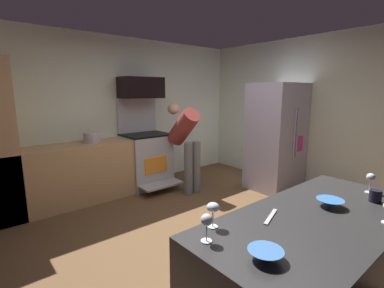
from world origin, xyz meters
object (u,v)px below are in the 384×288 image
object	(u,v)px
person_cook	(186,139)
wine_glass_extra	(213,209)
microwave	(141,88)
wine_glass_near	(207,222)
refrigerator	(276,137)
mixing_bowl_small	(265,255)
mug_coffee	(375,196)
stock_pot	(92,138)
oven_range	(146,158)
wine_glass_far	(371,179)
mixing_bowl_large	(330,203)

from	to	relation	value
person_cook	wine_glass_extra	bearing A→B (deg)	-125.52
microwave	wine_glass_near	world-z (taller)	microwave
person_cook	wine_glass_near	size ratio (longest dim) A/B	9.52
microwave	refrigerator	bearing A→B (deg)	-43.63
mixing_bowl_small	wine_glass_extra	world-z (taller)	wine_glass_extra
mug_coffee	stock_pot	xyz separation A→B (m)	(-0.72, 3.63, 0.04)
oven_range	stock_pot	xyz separation A→B (m)	(-0.94, 0.01, 0.47)
refrigerator	microwave	bearing A→B (deg)	136.37
wine_glass_far	mixing_bowl_large	bearing A→B (deg)	171.64
oven_range	microwave	world-z (taller)	microwave
wine_glass_near	wine_glass_extra	xyz separation A→B (m)	(0.14, 0.09, 0.00)
refrigerator	mug_coffee	bearing A→B (deg)	-132.45
mixing_bowl_large	wine_glass_far	bearing A→B (deg)	-8.36
mixing_bowl_small	wine_glass_far	bearing A→B (deg)	0.30
oven_range	wine_glass_near	world-z (taller)	oven_range
mug_coffee	refrigerator	bearing A→B (deg)	47.55
mug_coffee	mixing_bowl_large	bearing A→B (deg)	153.77
mixing_bowl_small	oven_range	bearing A→B (deg)	68.10
microwave	person_cook	xyz separation A→B (m)	(0.39, -0.74, -0.85)
wine_glass_extra	stock_pot	xyz separation A→B (m)	(0.45, 3.15, -0.03)
microwave	wine_glass_near	bearing A→B (deg)	-114.63
person_cook	mug_coffee	size ratio (longest dim) A/B	16.79
wine_glass_far	microwave	bearing A→B (deg)	89.16
mixing_bowl_large	mug_coffee	bearing A→B (deg)	-26.23
mixing_bowl_small	refrigerator	bearing A→B (deg)	32.85
refrigerator	mixing_bowl_large	distance (m)	2.97
stock_pot	mixing_bowl_large	bearing A→B (deg)	-83.82
person_cook	wine_glass_far	xyz separation A→B (m)	(-0.44, -2.88, 0.12)
microwave	mug_coffee	size ratio (longest dim) A/B	8.36
wine_glass_near	mug_coffee	size ratio (longest dim) A/B	1.76
wine_glass_near	mug_coffee	bearing A→B (deg)	-16.39
wine_glass_far	wine_glass_extra	world-z (taller)	wine_glass_far
refrigerator	stock_pot	distance (m)	3.05
person_cook	mixing_bowl_large	xyz separation A→B (m)	(-0.96, -2.80, 0.03)
microwave	refrigerator	size ratio (longest dim) A/B	0.41
oven_range	wine_glass_extra	size ratio (longest dim) A/B	10.28
stock_pot	wine_glass_near	bearing A→B (deg)	-100.21
refrigerator	oven_range	bearing A→B (deg)	138.02
refrigerator	mixing_bowl_large	bearing A→B (deg)	-139.53
refrigerator	wine_glass_far	xyz separation A→B (m)	(-1.75, -2.00, 0.11)
oven_range	microwave	xyz separation A→B (m)	(0.00, 0.09, 1.23)
oven_range	stock_pot	distance (m)	1.05
refrigerator	wine_glass_far	bearing A→B (deg)	-131.08
oven_range	refrigerator	bearing A→B (deg)	-41.98
microwave	mixing_bowl_large	size ratio (longest dim) A/B	4.10
microwave	refrigerator	world-z (taller)	microwave
mixing_bowl_small	wine_glass_near	bearing A→B (deg)	109.46
microwave	wine_glass_near	xyz separation A→B (m)	(-1.52, -3.33, -0.73)
oven_range	microwave	bearing A→B (deg)	90.00
person_cook	stock_pot	xyz separation A→B (m)	(-1.33, 0.66, 0.09)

